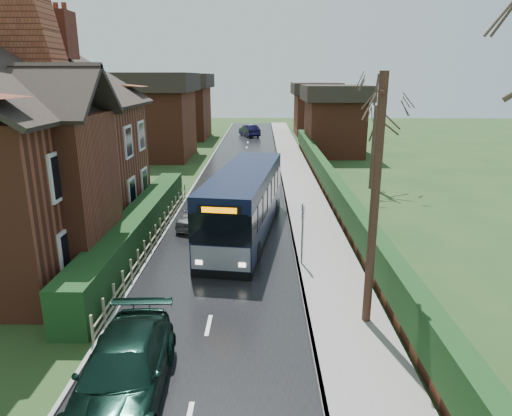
{
  "coord_description": "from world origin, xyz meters",
  "views": [
    {
      "loc": [
        1.59,
        -14.29,
        7.29
      ],
      "look_at": [
        1.36,
        4.69,
        1.8
      ],
      "focal_mm": 32.0,
      "sensor_mm": 36.0,
      "label": 1
    }
  ],
  "objects_px": {
    "car_silver": "(200,213)",
    "bus_stop_sign": "(303,226)",
    "telegraph_pole": "(374,206)",
    "car_green": "(123,371)",
    "bus": "(244,203)",
    "brick_house": "(17,148)"
  },
  "relations": [
    {
      "from": "bus",
      "to": "car_silver",
      "type": "distance_m",
      "value": 2.85
    },
    {
      "from": "telegraph_pole",
      "to": "bus",
      "type": "bearing_deg",
      "value": 132.49
    },
    {
      "from": "brick_house",
      "to": "telegraph_pole",
      "type": "xyz_separation_m",
      "value": [
        13.53,
        -6.6,
        -0.61
      ]
    },
    {
      "from": "telegraph_pole",
      "to": "bus_stop_sign",
      "type": "bearing_deg",
      "value": 126.43
    },
    {
      "from": "car_green",
      "to": "telegraph_pole",
      "type": "relative_size",
      "value": 0.65
    },
    {
      "from": "bus_stop_sign",
      "to": "car_silver",
      "type": "bearing_deg",
      "value": 126.85
    },
    {
      "from": "bus",
      "to": "bus_stop_sign",
      "type": "xyz_separation_m",
      "value": [
        2.41,
        -3.78,
        0.16
      ]
    },
    {
      "from": "bus_stop_sign",
      "to": "telegraph_pole",
      "type": "height_order",
      "value": "telegraph_pole"
    },
    {
      "from": "car_silver",
      "to": "bus_stop_sign",
      "type": "height_order",
      "value": "bus_stop_sign"
    },
    {
      "from": "bus",
      "to": "bus_stop_sign",
      "type": "height_order",
      "value": "bus"
    },
    {
      "from": "bus",
      "to": "car_silver",
      "type": "bearing_deg",
      "value": 156.15
    },
    {
      "from": "bus_stop_sign",
      "to": "telegraph_pole",
      "type": "distance_m",
      "value": 5.08
    },
    {
      "from": "bus",
      "to": "car_green",
      "type": "xyz_separation_m",
      "value": [
        -2.39,
        -11.54,
        -0.85
      ]
    },
    {
      "from": "car_silver",
      "to": "car_green",
      "type": "distance_m",
      "value": 12.96
    },
    {
      "from": "car_green",
      "to": "telegraph_pole",
      "type": "bearing_deg",
      "value": 25.29
    },
    {
      "from": "bus",
      "to": "telegraph_pole",
      "type": "distance_m",
      "value": 9.34
    },
    {
      "from": "car_silver",
      "to": "car_green",
      "type": "relative_size",
      "value": 0.78
    },
    {
      "from": "brick_house",
      "to": "bus_stop_sign",
      "type": "xyz_separation_m",
      "value": [
        11.93,
        -2.23,
        -2.66
      ]
    },
    {
      "from": "car_green",
      "to": "bus_stop_sign",
      "type": "height_order",
      "value": "bus_stop_sign"
    },
    {
      "from": "car_green",
      "to": "bus_stop_sign",
      "type": "xyz_separation_m",
      "value": [
        4.8,
        7.76,
        1.01
      ]
    },
    {
      "from": "car_green",
      "to": "brick_house",
      "type": "bearing_deg",
      "value": 122.82
    },
    {
      "from": "bus",
      "to": "bus_stop_sign",
      "type": "distance_m",
      "value": 4.48
    }
  ]
}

